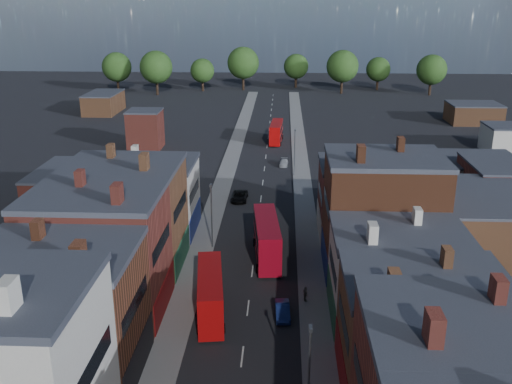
# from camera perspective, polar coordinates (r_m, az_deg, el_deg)

# --- Properties ---
(pavement_west) EXTENTS (3.00, 200.00, 0.12)m
(pavement_west) POSITION_cam_1_polar(r_m,az_deg,el_deg) (88.50, -3.66, -0.15)
(pavement_west) COLOR gray
(pavement_west) RESTS_ON ground
(pavement_east) EXTENTS (3.00, 200.00, 0.12)m
(pavement_east) POSITION_cam_1_polar(r_m,az_deg,el_deg) (88.04, 4.78, -0.29)
(pavement_east) COLOR gray
(pavement_east) RESTS_ON ground
(terrace_west) EXTENTS (12.00, 80.00, 12.90)m
(terrace_west) POSITION_cam_1_polar(r_m,az_deg,el_deg) (43.53, -21.55, -13.65)
(terrace_west) COLOR brown
(terrace_west) RESTS_ON ground
(terrace_east) EXTENTS (12.00, 80.00, 12.90)m
(terrace_east) POSITION_cam_1_polar(r_m,az_deg,el_deg) (41.46, 18.08, -14.96)
(terrace_east) COLOR brown
(terrace_east) RESTS_ON ground
(lamp_post_1) EXTENTS (0.25, 0.70, 8.12)m
(lamp_post_1) POSITION_cam_1_polar(r_m,az_deg,el_deg) (41.07, 5.33, -17.31)
(lamp_post_1) COLOR slate
(lamp_post_1) RESTS_ON ground
(lamp_post_2) EXTENTS (0.25, 0.70, 8.12)m
(lamp_post_2) POSITION_cam_1_polar(r_m,az_deg,el_deg) (68.10, -4.48, -1.97)
(lamp_post_2) COLOR slate
(lamp_post_2) RESTS_ON ground
(lamp_post_3) EXTENTS (0.25, 0.70, 8.12)m
(lamp_post_3) POSITION_cam_1_polar(r_m,az_deg,el_deg) (96.22, 3.89, 4.30)
(lamp_post_3) COLOR slate
(lamp_post_3) RESTS_ON ground
(bus_0) EXTENTS (3.59, 10.27, 4.34)m
(bus_0) POSITION_cam_1_polar(r_m,az_deg,el_deg) (54.99, -4.60, -10.05)
(bus_0) COLOR #BD0A0B
(bus_0) RESTS_ON ground
(bus_1) EXTENTS (3.60, 11.30, 4.80)m
(bus_1) POSITION_cam_1_polar(r_m,az_deg,el_deg) (65.94, 1.09, -4.62)
(bus_1) COLOR #BA0A1E
(bus_1) RESTS_ON ground
(bus_2) EXTENTS (2.89, 9.81, 4.19)m
(bus_2) POSITION_cam_1_polar(r_m,az_deg,el_deg) (119.69, 2.04, 6.04)
(bus_2) COLOR #A50707
(bus_2) RESTS_ON ground
(car_1) EXTENTS (1.56, 3.91, 1.27)m
(car_1) POSITION_cam_1_polar(r_m,az_deg,el_deg) (55.50, 2.67, -11.75)
(car_1) COLOR navy
(car_1) RESTS_ON ground
(car_2) EXTENTS (2.38, 4.91, 1.35)m
(car_2) POSITION_cam_1_polar(r_m,az_deg,el_deg) (85.30, -1.65, -0.43)
(car_2) COLOR black
(car_2) RESTS_ON ground
(car_3) EXTENTS (1.71, 3.75, 1.07)m
(car_3) POSITION_cam_1_polar(r_m,az_deg,el_deg) (103.22, 2.80, 2.93)
(car_3) COLOR silver
(car_3) RESTS_ON ground
(ped_3) EXTENTS (0.71, 1.03, 1.60)m
(ped_3) POSITION_cam_1_polar(r_m,az_deg,el_deg) (57.82, 4.96, -10.12)
(ped_3) COLOR #625B54
(ped_3) RESTS_ON pavement_east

